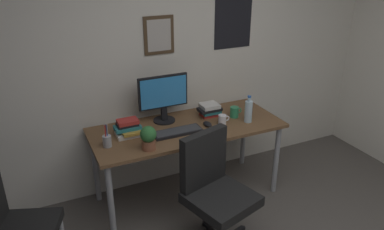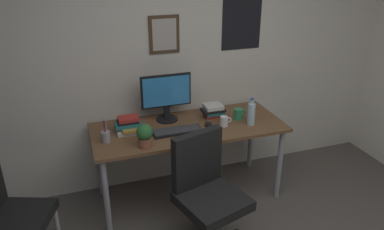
{
  "view_description": "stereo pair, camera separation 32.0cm",
  "coord_description": "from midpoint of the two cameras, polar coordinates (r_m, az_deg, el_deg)",
  "views": [
    {
      "loc": [
        -1.35,
        -1.04,
        2.18
      ],
      "look_at": [
        -0.11,
        1.62,
        0.89
      ],
      "focal_mm": 35.11,
      "sensor_mm": 36.0,
      "label": 1
    },
    {
      "loc": [
        -1.05,
        -1.16,
        2.18
      ],
      "look_at": [
        -0.11,
        1.62,
        0.89
      ],
      "focal_mm": 35.11,
      "sensor_mm": 36.0,
      "label": 2
    }
  ],
  "objects": [
    {
      "name": "side_chair",
      "position": [
        2.93,
        -28.55,
        -14.61
      ],
      "size": [
        0.54,
        0.54,
        0.88
      ],
      "color": "black",
      "rests_on": "ground_plane"
    },
    {
      "name": "book_stack_left",
      "position": [
        3.52,
        0.09,
        0.75
      ],
      "size": [
        0.21,
        0.15,
        0.12
      ],
      "color": "#B22D28",
      "rests_on": "desk"
    },
    {
      "name": "pen_cup",
      "position": [
        3.1,
        -15.71,
        -3.82
      ],
      "size": [
        0.07,
        0.07,
        0.2
      ],
      "color": "#9EA0A5",
      "rests_on": "desk"
    },
    {
      "name": "wall_back",
      "position": [
        3.57,
        -4.54,
        9.48
      ],
      "size": [
        4.4,
        0.1,
        2.6
      ],
      "color": "silver",
      "rests_on": "ground_plane"
    },
    {
      "name": "computer_mouse",
      "position": [
        3.34,
        -0.36,
        -1.44
      ],
      "size": [
        0.06,
        0.11,
        0.04
      ],
      "color": "black",
      "rests_on": "desk"
    },
    {
      "name": "book_stack_right",
      "position": [
        3.23,
        -12.4,
        -2.07
      ],
      "size": [
        0.22,
        0.17,
        0.14
      ],
      "color": "silver",
      "rests_on": "desk"
    },
    {
      "name": "keyboard",
      "position": [
        3.23,
        -5.07,
        -2.62
      ],
      "size": [
        0.43,
        0.15,
        0.03
      ],
      "color": "black",
      "rests_on": "desk"
    },
    {
      "name": "monitor",
      "position": [
        3.38,
        -7.09,
        2.74
      ],
      "size": [
        0.46,
        0.2,
        0.43
      ],
      "color": "black",
      "rests_on": "desk"
    },
    {
      "name": "potted_plant",
      "position": [
        2.96,
        -9.75,
        -3.4
      ],
      "size": [
        0.13,
        0.13,
        0.2
      ],
      "color": "brown",
      "rests_on": "desk"
    },
    {
      "name": "coffee_mug_near",
      "position": [
        3.36,
        1.96,
        -0.77
      ],
      "size": [
        0.11,
        0.07,
        0.09
      ],
      "color": "white",
      "rests_on": "desk"
    },
    {
      "name": "office_chair",
      "position": [
        2.89,
        0.18,
        -11.04
      ],
      "size": [
        0.58,
        0.59,
        0.95
      ],
      "color": "black",
      "rests_on": "ground_plane"
    },
    {
      "name": "water_bottle",
      "position": [
        3.4,
        5.93,
        0.55
      ],
      "size": [
        0.07,
        0.07,
        0.25
      ],
      "color": "silver",
      "rests_on": "desk"
    },
    {
      "name": "desk",
      "position": [
        3.38,
        -3.43,
        -2.94
      ],
      "size": [
        1.71,
        0.7,
        0.74
      ],
      "color": "brown",
      "rests_on": "ground_plane"
    },
    {
      "name": "coffee_mug_far",
      "position": [
        3.51,
        3.91,
        0.41
      ],
      "size": [
        0.12,
        0.08,
        0.1
      ],
      "color": "#2D8C59",
      "rests_on": "desk"
    }
  ]
}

